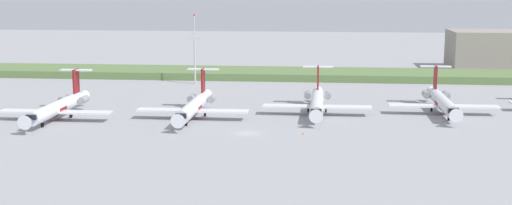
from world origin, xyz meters
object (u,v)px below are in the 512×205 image
object	(u,v)px
antenna_mast	(195,55)
regional_jet_fifth	(442,102)
regional_jet_second	(58,107)
regional_jet_fourth	(317,102)
safety_cone_front_marker	(304,133)
regional_jet_third	(194,106)

from	to	relation	value
antenna_mast	regional_jet_fifth	bearing A→B (deg)	-31.52
regional_jet_second	regional_jet_fourth	size ratio (longest dim) A/B	1.00
antenna_mast	safety_cone_front_marker	bearing A→B (deg)	-62.41
regional_jet_fifth	regional_jet_third	bearing A→B (deg)	-168.43
regional_jet_third	safety_cone_front_marker	bearing A→B (deg)	-30.56
regional_jet_second	regional_jet_third	size ratio (longest dim) A/B	1.00
regional_jet_second	regional_jet_third	xyz separation A→B (m)	(27.30, 4.17, 0.00)
regional_jet_second	antenna_mast	distance (m)	55.39
regional_jet_second	safety_cone_front_marker	xyz separation A→B (m)	(50.26, -9.38, -2.26)
regional_jet_fifth	safety_cone_front_marker	xyz separation A→B (m)	(-28.70, -24.13, -2.26)
regional_jet_second	regional_jet_fifth	world-z (taller)	same
regional_jet_second	antenna_mast	world-z (taller)	antenna_mast
regional_jet_second	safety_cone_front_marker	size ratio (longest dim) A/B	56.36
regional_jet_second	safety_cone_front_marker	bearing A→B (deg)	-10.57
antenna_mast	regional_jet_third	bearing A→B (deg)	-79.19
regional_jet_second	antenna_mast	bearing A→B (deg)	70.76
regional_jet_second	regional_jet_fifth	size ratio (longest dim) A/B	1.00
regional_jet_third	regional_jet_fourth	xyz separation A→B (m)	(25.09, 7.19, 0.00)
regional_jet_second	antenna_mast	xyz separation A→B (m)	(18.16, 52.04, 5.52)
regional_jet_second	regional_jet_fourth	xyz separation A→B (m)	(52.38, 11.36, 0.00)
regional_jet_second	regional_jet_fourth	distance (m)	53.60
regional_jet_second	regional_jet_fifth	xyz separation A→B (m)	(78.96, 14.75, 0.00)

